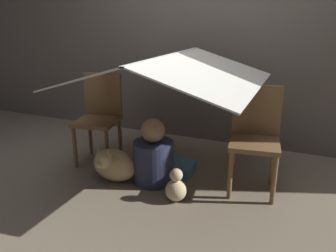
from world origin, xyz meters
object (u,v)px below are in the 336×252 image
object	(u,v)px
chair_right	(255,135)
dog	(113,164)
chair_left	(100,115)
person_front	(154,157)

from	to	relation	value
chair_right	dog	distance (m)	1.19
chair_right	chair_left	bearing A→B (deg)	171.80
chair_left	person_front	bearing A→B (deg)	-27.97
chair_right	person_front	bearing A→B (deg)	-172.49
chair_left	chair_right	xyz separation A→B (m)	(1.45, 0.00, 0.00)
person_front	dog	size ratio (longest dim) A/B	1.40
person_front	dog	world-z (taller)	person_front
chair_left	dog	distance (m)	0.59
chair_right	dog	world-z (taller)	chair_right
person_front	dog	bearing A→B (deg)	-155.62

